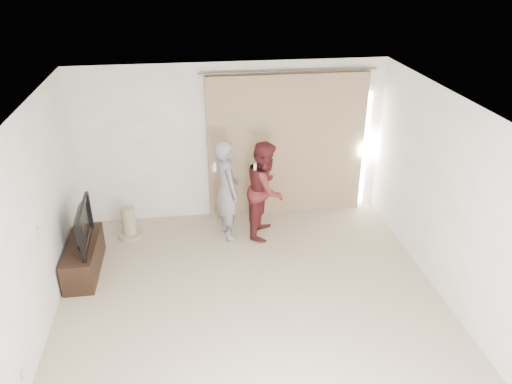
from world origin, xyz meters
TOP-DOWN VIEW (x-y plane):
  - floor at (0.00, 0.00)m, footprint 5.50×5.50m
  - wall_back at (0.00, 2.75)m, footprint 5.00×0.04m
  - wall_left at (-2.50, -0.00)m, footprint 0.04×5.50m
  - ceiling at (0.00, 0.00)m, footprint 5.00×5.50m
  - curtain at (0.91, 2.68)m, footprint 2.80×0.11m
  - tv_console at (-2.27, 1.30)m, footprint 0.41×1.19m
  - tv at (-2.27, 1.30)m, footprint 0.18×0.99m
  - scratching_post at (-1.71, 2.18)m, footprint 0.39×0.39m
  - person_man at (-0.16, 2.00)m, footprint 0.53×0.67m
  - person_woman at (0.44, 2.00)m, footprint 0.81×0.91m

SIDE VIEW (x-z plane):
  - floor at x=0.00m, z-range 0.00..0.00m
  - scratching_post at x=-1.71m, z-range -0.05..0.47m
  - tv_console at x=-2.27m, z-range 0.00..0.46m
  - tv at x=-2.27m, z-range 0.46..1.02m
  - person_woman at x=0.44m, z-range 0.00..1.56m
  - person_man at x=-0.16m, z-range 0.00..1.62m
  - curtain at x=0.91m, z-range -0.02..2.43m
  - wall_left at x=-2.50m, z-range 0.00..2.60m
  - wall_back at x=0.00m, z-range 0.00..2.60m
  - ceiling at x=0.00m, z-range 2.60..2.60m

